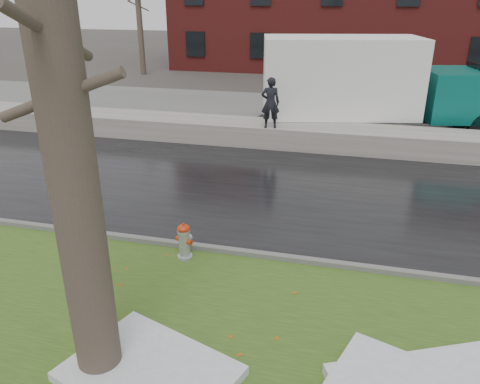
% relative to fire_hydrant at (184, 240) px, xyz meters
% --- Properties ---
extents(ground, '(120.00, 120.00, 0.00)m').
position_rel_fire_hydrant_xyz_m(ground, '(1.23, -0.60, -0.44)').
color(ground, '#47423D').
rests_on(ground, ground).
extents(verge, '(60.00, 4.50, 0.04)m').
position_rel_fire_hydrant_xyz_m(verge, '(1.23, -1.85, -0.42)').
color(verge, '#2C4D19').
rests_on(verge, ground).
extents(road, '(60.00, 7.00, 0.03)m').
position_rel_fire_hydrant_xyz_m(road, '(1.23, 3.90, -0.43)').
color(road, black).
rests_on(road, ground).
extents(parking_lot, '(60.00, 9.00, 0.03)m').
position_rel_fire_hydrant_xyz_m(parking_lot, '(1.23, 12.40, -0.43)').
color(parking_lot, slate).
rests_on(parking_lot, ground).
extents(curb, '(60.00, 0.15, 0.14)m').
position_rel_fire_hydrant_xyz_m(curb, '(1.23, 0.40, -0.37)').
color(curb, slate).
rests_on(curb, ground).
extents(snowbank, '(60.00, 1.60, 0.75)m').
position_rel_fire_hydrant_xyz_m(snowbank, '(1.23, 8.10, -0.07)').
color(snowbank, '#A49E95').
rests_on(snowbank, ground).
extents(bg_tree_left, '(1.40, 1.62, 6.50)m').
position_rel_fire_hydrant_xyz_m(bg_tree_left, '(-10.77, 21.40, 2.89)').
color(bg_tree_left, brown).
rests_on(bg_tree_left, ground).
extents(bg_tree_center, '(1.40, 1.62, 6.50)m').
position_rel_fire_hydrant_xyz_m(bg_tree_center, '(-4.77, 25.40, 2.89)').
color(bg_tree_center, brown).
rests_on(bg_tree_center, ground).
extents(fire_hydrant, '(0.38, 0.36, 0.76)m').
position_rel_fire_hydrant_xyz_m(fire_hydrant, '(0.00, 0.00, 0.00)').
color(fire_hydrant, '#ACAEB5').
rests_on(fire_hydrant, verge).
extents(tree, '(1.54, 1.83, 7.42)m').
position_rel_fire_hydrant_xyz_m(tree, '(-0.12, -3.09, 3.33)').
color(tree, brown).
rests_on(tree, verge).
extents(box_truck, '(10.63, 4.26, 3.51)m').
position_rel_fire_hydrant_xyz_m(box_truck, '(3.46, 10.21, 1.41)').
color(box_truck, black).
rests_on(box_truck, ground).
extents(worker, '(0.69, 0.54, 1.67)m').
position_rel_fire_hydrant_xyz_m(worker, '(0.29, 7.50, 1.14)').
color(worker, black).
rests_on(worker, snowbank).
extents(snow_patch_far, '(2.61, 2.24, 0.14)m').
position_rel_fire_hydrant_xyz_m(snow_patch_far, '(0.63, -3.10, -0.33)').
color(snow_patch_far, silver).
rests_on(snow_patch_far, verge).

